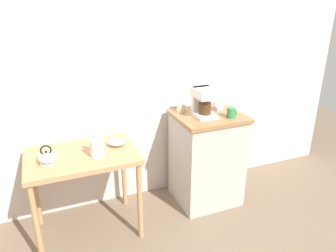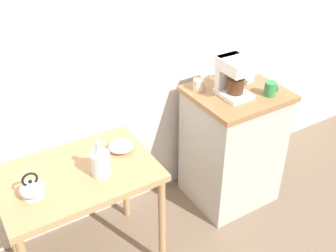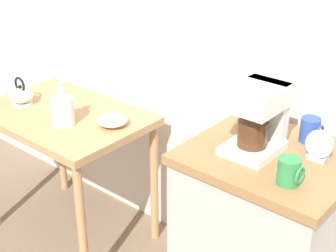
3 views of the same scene
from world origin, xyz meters
The scene contains 12 objects.
ground_plane centered at (0.00, 0.00, 0.00)m, with size 8.00×8.00×0.00m, color #7A6651.
back_wall centered at (0.10, 0.45, 1.40)m, with size 4.40×0.10×2.80m, color silver.
wooden_table centered at (-0.60, 0.01, 0.65)m, with size 0.87×0.59×0.75m.
kitchen_counter centered at (0.58, 0.06, 0.46)m, with size 0.62×0.56×0.91m.
bowl_stoneware centered at (-0.29, 0.07, 0.78)m, with size 0.15×0.15×0.05m.
teakettle centered at (-0.85, -0.05, 0.80)m, with size 0.16×0.13×0.15m.
glass_carafe_vase centered at (-0.48, -0.07, 0.82)m, with size 0.11×0.11×0.22m.
coffee_maker centered at (0.51, 0.05, 1.05)m, with size 0.18×0.22×0.26m.
mug_tall_green centered at (0.72, -0.09, 0.95)m, with size 0.08×0.08×0.09m.
mug_small_cream centered at (0.36, 0.21, 0.95)m, with size 0.08×0.07×0.08m.
mug_blue centered at (0.64, 0.24, 0.96)m, with size 0.08×0.08×0.10m.
table_clock centered at (0.72, 0.13, 0.96)m, with size 0.10×0.05×0.11m.
Camera 1 is at (-0.82, -2.37, 1.91)m, focal length 34.28 mm.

